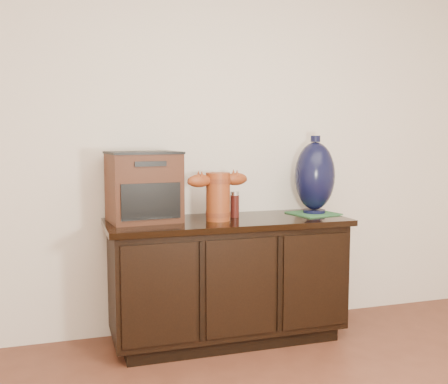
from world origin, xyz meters
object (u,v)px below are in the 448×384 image
object	(u,v)px
terracotta_vessel	(218,194)
lamp_base	(315,176)
tv_radio	(144,187)
sideboard	(227,279)
spray_can	(235,205)

from	to	relation	value
terracotta_vessel	lamp_base	xyz separation A→B (m)	(0.67, 0.07, 0.08)
terracotta_vessel	tv_radio	size ratio (longest dim) A/B	0.92
sideboard	tv_radio	size ratio (longest dim) A/B	3.32
terracotta_vessel	sideboard	bearing A→B (deg)	11.60
tv_radio	spray_can	distance (m)	0.57
lamp_base	tv_radio	bearing A→B (deg)	178.27
tv_radio	terracotta_vessel	bearing A→B (deg)	-19.70
spray_can	tv_radio	bearing A→B (deg)	178.68
terracotta_vessel	tv_radio	world-z (taller)	tv_radio
sideboard	spray_can	bearing A→B (deg)	42.31
terracotta_vessel	tv_radio	bearing A→B (deg)	153.61
spray_can	terracotta_vessel	bearing A→B (deg)	-145.98
sideboard	spray_can	xyz separation A→B (m)	(0.07, 0.06, 0.45)
terracotta_vessel	spray_can	world-z (taller)	terracotta_vessel
terracotta_vessel	spray_can	size ratio (longest dim) A/B	2.54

